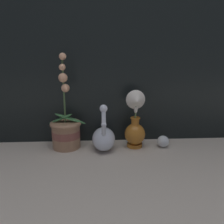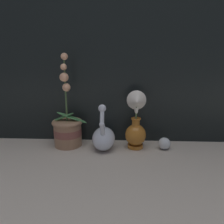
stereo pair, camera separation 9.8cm
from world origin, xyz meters
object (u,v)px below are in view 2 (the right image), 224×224
Objects in this scene: blue_vase at (136,126)px; glass_sphere at (164,143)px; orchid_potted_plant at (68,128)px; swan_figurine at (104,137)px.

glass_sphere is (0.13, -0.01, -0.08)m from blue_vase.
swan_figurine is (0.18, -0.03, -0.03)m from orchid_potted_plant.
blue_vase is at bearing 176.31° from glass_sphere.
blue_vase is 4.85× the size of glass_sphere.
orchid_potted_plant reaches higher than blue_vase.
swan_figurine is 0.82× the size of blue_vase.
orchid_potted_plant reaches higher than glass_sphere.
swan_figurine reaches higher than glass_sphere.
glass_sphere is at bearing -3.69° from blue_vase.
blue_vase is (0.33, -0.02, 0.02)m from orchid_potted_plant.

